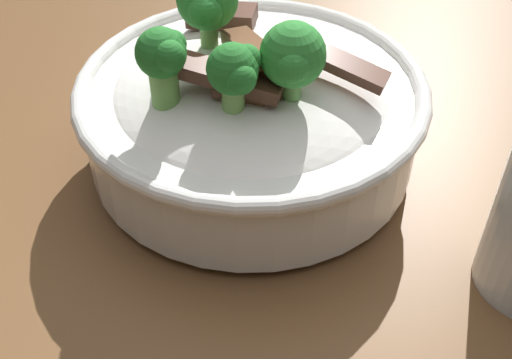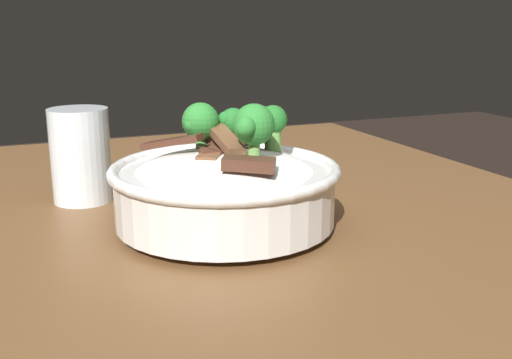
# 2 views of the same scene
# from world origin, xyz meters

# --- Properties ---
(dining_table) EXTENTS (1.23, 1.08, 0.82)m
(dining_table) POSITION_xyz_m (0.00, 0.00, 0.72)
(dining_table) COLOR brown
(dining_table) RESTS_ON ground
(rice_bowl) EXTENTS (0.25, 0.25, 0.14)m
(rice_bowl) POSITION_xyz_m (0.05, -0.09, 0.87)
(rice_bowl) COLOR white
(rice_bowl) RESTS_ON dining_table
(drinking_glass) EXTENTS (0.07, 0.07, 0.12)m
(drinking_glass) POSITION_xyz_m (0.21, 0.04, 0.87)
(drinking_glass) COLOR white
(drinking_glass) RESTS_ON dining_table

